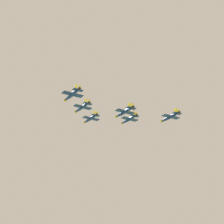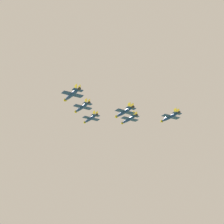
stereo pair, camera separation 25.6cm
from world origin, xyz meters
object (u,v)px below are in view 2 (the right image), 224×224
at_px(jet_right_wingman, 129,119).
at_px(jet_right_outer, 170,117).
at_px(jet_left_wingman, 82,107).
at_px(jet_left_outer, 72,95).
at_px(jet_lead, 90,119).
at_px(jet_slot_rear, 124,112).

bearing_deg(jet_right_wingman, jet_right_outer, -139.39).
bearing_deg(jet_left_wingman, jet_right_wingman, -90.74).
xyz_separation_m(jet_left_wingman, jet_right_wingman, (7.17, -25.14, -0.38)).
bearing_deg(jet_right_wingman, jet_left_outer, 111.66).
bearing_deg(jet_lead, jet_left_wingman, 139.80).
height_order(jet_lead, jet_left_outer, jet_lead).
xyz_separation_m(jet_lead, jet_slot_rear, (-29.58, -8.44, -7.29)).
bearing_deg(jet_left_outer, jet_lead, -39.53).
height_order(jet_lead, jet_slot_rear, jet_lead).
height_order(jet_lead, jet_left_wingman, jet_lead).
height_order(jet_right_outer, jet_slot_rear, jet_right_outer).
bearing_deg(jet_right_outer, jet_right_wingman, 41.26).
relative_size(jet_right_wingman, jet_right_outer, 0.95).
bearing_deg(jet_lead, jet_right_outer, -139.47).
height_order(jet_left_outer, jet_slot_rear, jet_left_outer).
height_order(jet_left_outer, jet_right_outer, jet_right_outer).
bearing_deg(jet_left_outer, jet_left_wingman, -39.53).
distance_m(jet_left_wingman, jet_right_outer, 42.15).
distance_m(jet_right_outer, jet_slot_rear, 26.34).
bearing_deg(jet_slot_rear, jet_left_outer, 89.45).
bearing_deg(jet_left_wingman, jet_slot_rear, -140.38).
distance_m(jet_lead, jet_left_wingman, 20.33).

